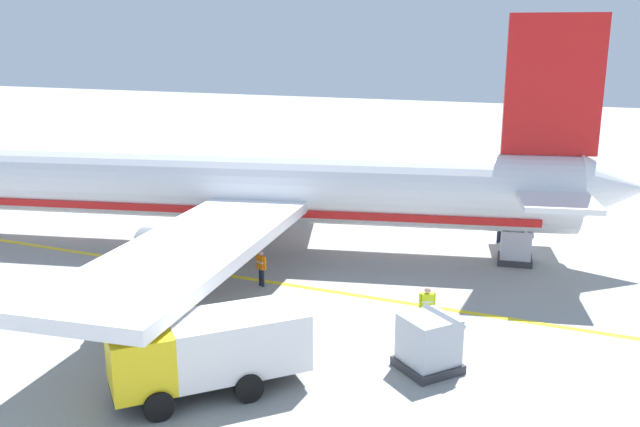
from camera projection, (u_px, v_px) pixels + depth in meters
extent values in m
cylinder|color=white|center=(216.00, 183.00, 35.23)|extent=(12.44, 35.84, 3.80)
cone|color=white|center=(613.00, 188.00, 32.03)|extent=(3.91, 3.89, 3.23)
cube|color=white|center=(193.00, 248.00, 26.34)|extent=(16.52, 7.00, 0.50)
cylinder|color=slate|center=(176.00, 254.00, 29.54)|extent=(2.91, 3.64, 2.20)
cube|color=white|center=(290.00, 165.00, 43.82)|extent=(16.68, 10.00, 0.50)
cylinder|color=slate|center=(252.00, 192.00, 41.78)|extent=(2.91, 3.64, 2.20)
cube|color=red|center=(554.00, 85.00, 31.34)|extent=(1.42, 4.36, 6.50)
cube|color=white|center=(545.00, 186.00, 32.52)|extent=(10.87, 5.63, 0.24)
cube|color=red|center=(217.00, 202.00, 35.49)|extent=(11.38, 32.30, 0.36)
cylinder|color=black|center=(231.00, 253.00, 33.24)|extent=(0.61, 1.15, 1.10)
cylinder|color=gray|center=(230.00, 237.00, 33.04)|extent=(0.20, 0.20, 0.50)
cylinder|color=black|center=(258.00, 225.00, 38.21)|extent=(0.61, 1.15, 1.10)
cylinder|color=gray|center=(257.00, 212.00, 38.01)|extent=(0.20, 0.20, 0.50)
cube|color=yellow|center=(140.00, 359.00, 20.08)|extent=(2.82, 2.83, 1.80)
cube|color=#192333|center=(109.00, 352.00, 19.67)|extent=(1.33, 1.39, 0.94)
cube|color=white|center=(238.00, 341.00, 21.21)|extent=(4.57, 4.50, 1.83)
cube|color=#262628|center=(211.00, 375.00, 21.12)|extent=(5.42, 5.26, 0.16)
cylinder|color=black|center=(159.00, 406.00, 19.47)|extent=(0.85, 0.82, 0.90)
cylinder|color=black|center=(146.00, 373.00, 21.44)|extent=(0.85, 0.82, 0.90)
cylinder|color=black|center=(249.00, 388.00, 20.50)|extent=(0.85, 0.82, 0.90)
cylinder|color=black|center=(229.00, 358.00, 22.46)|extent=(0.85, 0.82, 0.90)
cube|color=#333338|center=(515.00, 260.00, 33.48)|extent=(1.86, 1.86, 0.30)
cube|color=silver|center=(516.00, 243.00, 33.26)|extent=(1.64, 1.64, 1.44)
cube|color=silver|center=(527.00, 232.00, 32.99)|extent=(1.53, 0.81, 0.54)
cube|color=#333338|center=(428.00, 365.00, 22.59)|extent=(2.52, 2.52, 0.30)
cube|color=#B2B7C1|center=(429.00, 339.00, 22.36)|extent=(2.24, 2.24, 1.56)
cube|color=#B2B7C1|center=(443.00, 318.00, 22.46)|extent=(1.50, 1.67, 0.58)
cube|color=#333338|center=(128.00, 323.00, 25.94)|extent=(2.44, 2.44, 0.30)
cube|color=silver|center=(127.00, 299.00, 25.70)|extent=(2.17, 2.17, 1.65)
cube|color=silver|center=(123.00, 288.00, 25.00)|extent=(1.35, 1.72, 0.57)
cylinder|color=#191E33|center=(498.00, 235.00, 36.75)|extent=(0.14, 0.14, 0.82)
cylinder|color=#191E33|center=(500.00, 235.00, 36.86)|extent=(0.14, 0.14, 0.82)
cube|color=#CCE519|center=(500.00, 222.00, 36.63)|extent=(0.49, 0.39, 0.61)
cube|color=silver|center=(500.00, 222.00, 36.62)|extent=(0.51, 0.40, 0.06)
sphere|color=tan|center=(500.00, 215.00, 36.53)|extent=(0.22, 0.22, 0.22)
cylinder|color=#CCE519|center=(497.00, 223.00, 36.45)|extent=(0.09, 0.09, 0.58)
cylinder|color=#CCE519|center=(503.00, 221.00, 36.80)|extent=(0.09, 0.09, 0.58)
cylinder|color=#191E33|center=(263.00, 278.00, 30.15)|extent=(0.14, 0.14, 0.81)
cylinder|color=#191E33|center=(260.00, 277.00, 30.29)|extent=(0.14, 0.14, 0.81)
cube|color=orange|center=(261.00, 262.00, 30.05)|extent=(0.38, 0.49, 0.60)
cube|color=silver|center=(261.00, 262.00, 30.04)|extent=(0.40, 0.50, 0.06)
sphere|color=tan|center=(261.00, 254.00, 29.94)|extent=(0.22, 0.22, 0.22)
cylinder|color=orange|center=(265.00, 263.00, 29.84)|extent=(0.09, 0.09, 0.57)
cylinder|color=orange|center=(258.00, 260.00, 30.23)|extent=(0.09, 0.09, 0.57)
cylinder|color=#191E33|center=(429.00, 321.00, 25.42)|extent=(0.14, 0.14, 0.88)
cylinder|color=#191E33|center=(424.00, 321.00, 25.41)|extent=(0.14, 0.14, 0.88)
cube|color=#CCE519|center=(427.00, 302.00, 25.23)|extent=(0.39, 0.49, 0.66)
cube|color=silver|center=(427.00, 301.00, 25.22)|extent=(0.40, 0.51, 0.06)
sphere|color=tan|center=(428.00, 290.00, 25.12)|extent=(0.24, 0.24, 0.24)
cylinder|color=#CCE519|center=(434.00, 301.00, 25.23)|extent=(0.09, 0.09, 0.63)
cylinder|color=#CCE519|center=(420.00, 301.00, 25.21)|extent=(0.09, 0.09, 0.63)
cube|color=yellow|center=(269.00, 282.00, 30.83)|extent=(0.30, 60.00, 0.01)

